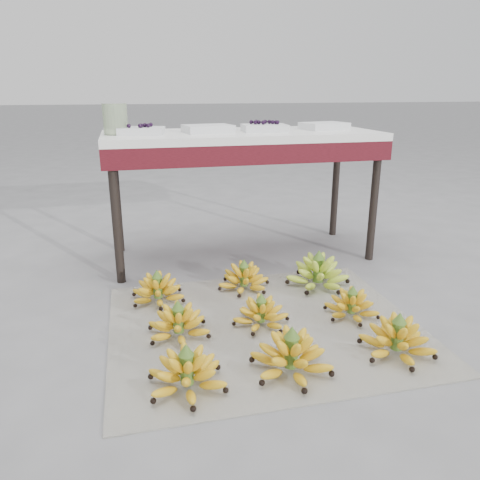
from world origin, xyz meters
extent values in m
plane|color=slate|center=(0.00, 0.00, 0.00)|extent=(60.00, 60.00, 0.00)
cube|color=silver|center=(0.00, 0.05, 0.00)|extent=(1.26, 1.06, 0.01)
ellipsoid|color=yellow|center=(-0.37, -0.30, 0.05)|extent=(0.34, 0.34, 0.08)
ellipsoid|color=yellow|center=(-0.37, -0.30, 0.08)|extent=(0.24, 0.24, 0.06)
ellipsoid|color=yellow|center=(-0.37, -0.30, 0.11)|extent=(0.16, 0.16, 0.05)
cylinder|color=#476B22|center=(-0.37, -0.30, 0.08)|extent=(0.04, 0.04, 0.11)
cone|color=#476B22|center=(-0.37, -0.30, 0.15)|extent=(0.05, 0.05, 0.04)
ellipsoid|color=yellow|center=(-0.01, -0.29, 0.05)|extent=(0.37, 0.37, 0.08)
ellipsoid|color=yellow|center=(-0.01, -0.29, 0.09)|extent=(0.26, 0.26, 0.06)
ellipsoid|color=yellow|center=(-0.01, -0.29, 0.12)|extent=(0.17, 0.17, 0.05)
cylinder|color=#476B22|center=(-0.01, -0.29, 0.09)|extent=(0.05, 0.05, 0.12)
cone|color=#476B22|center=(-0.01, -0.29, 0.16)|extent=(0.06, 0.06, 0.04)
ellipsoid|color=yellow|center=(0.41, -0.27, 0.05)|extent=(0.30, 0.30, 0.08)
ellipsoid|color=yellow|center=(0.41, -0.27, 0.08)|extent=(0.21, 0.21, 0.06)
ellipsoid|color=yellow|center=(0.41, -0.27, 0.12)|extent=(0.14, 0.14, 0.05)
cylinder|color=#476B22|center=(0.41, -0.27, 0.08)|extent=(0.04, 0.04, 0.11)
cone|color=#476B22|center=(0.41, -0.27, 0.15)|extent=(0.05, 0.05, 0.04)
ellipsoid|color=yellow|center=(-0.35, 0.05, 0.04)|extent=(0.26, 0.26, 0.08)
ellipsoid|color=yellow|center=(-0.35, 0.05, 0.08)|extent=(0.18, 0.18, 0.06)
ellipsoid|color=yellow|center=(-0.35, 0.05, 0.11)|extent=(0.12, 0.12, 0.05)
cylinder|color=#476B22|center=(-0.35, 0.05, 0.08)|extent=(0.04, 0.04, 0.10)
cone|color=#476B22|center=(-0.35, 0.05, 0.14)|extent=(0.05, 0.05, 0.04)
ellipsoid|color=yellow|center=(-0.01, 0.06, 0.04)|extent=(0.25, 0.25, 0.07)
ellipsoid|color=yellow|center=(-0.01, 0.06, 0.07)|extent=(0.18, 0.18, 0.05)
ellipsoid|color=yellow|center=(-0.01, 0.06, 0.10)|extent=(0.11, 0.11, 0.04)
cylinder|color=#476B22|center=(-0.01, 0.06, 0.07)|extent=(0.04, 0.04, 0.09)
cone|color=#476B22|center=(-0.01, 0.06, 0.13)|extent=(0.04, 0.04, 0.03)
ellipsoid|color=yellow|center=(0.39, 0.04, 0.04)|extent=(0.26, 0.26, 0.07)
ellipsoid|color=yellow|center=(0.39, 0.04, 0.07)|extent=(0.18, 0.18, 0.05)
ellipsoid|color=yellow|center=(0.39, 0.04, 0.10)|extent=(0.12, 0.12, 0.04)
cylinder|color=#476B22|center=(0.39, 0.04, 0.07)|extent=(0.04, 0.04, 0.09)
cone|color=#476B22|center=(0.39, 0.04, 0.13)|extent=(0.04, 0.04, 0.03)
ellipsoid|color=yellow|center=(-0.41, 0.40, 0.04)|extent=(0.30, 0.30, 0.07)
ellipsoid|color=yellow|center=(-0.41, 0.40, 0.08)|extent=(0.21, 0.21, 0.06)
ellipsoid|color=yellow|center=(-0.41, 0.40, 0.11)|extent=(0.14, 0.14, 0.05)
cylinder|color=#476B22|center=(-0.41, 0.40, 0.08)|extent=(0.04, 0.04, 0.10)
cone|color=#476B22|center=(-0.41, 0.40, 0.14)|extent=(0.05, 0.05, 0.04)
ellipsoid|color=yellow|center=(0.01, 0.43, 0.04)|extent=(0.27, 0.27, 0.07)
ellipsoid|color=yellow|center=(0.01, 0.43, 0.08)|extent=(0.19, 0.19, 0.06)
ellipsoid|color=yellow|center=(0.01, 0.43, 0.11)|extent=(0.13, 0.13, 0.05)
cylinder|color=#476B22|center=(0.01, 0.43, 0.08)|extent=(0.04, 0.04, 0.10)
cone|color=#476B22|center=(0.01, 0.43, 0.14)|extent=(0.05, 0.05, 0.04)
ellipsoid|color=#89AF35|center=(0.37, 0.38, 0.05)|extent=(0.36, 0.36, 0.09)
ellipsoid|color=#89AF35|center=(0.37, 0.38, 0.09)|extent=(0.26, 0.26, 0.07)
ellipsoid|color=#89AF35|center=(0.37, 0.38, 0.13)|extent=(0.17, 0.17, 0.06)
cylinder|color=#476B22|center=(0.37, 0.38, 0.09)|extent=(0.05, 0.05, 0.12)
cone|color=#476B22|center=(0.37, 0.38, 0.17)|extent=(0.06, 0.06, 0.05)
cylinder|color=black|center=(-0.57, 0.68, 0.34)|extent=(0.04, 0.04, 0.68)
cylinder|color=black|center=(0.82, 0.68, 0.34)|extent=(0.04, 0.04, 0.68)
cylinder|color=black|center=(-0.57, 1.18, 0.34)|extent=(0.04, 0.04, 0.68)
cylinder|color=black|center=(0.82, 1.18, 0.34)|extent=(0.04, 0.04, 0.68)
cube|color=maroon|center=(0.12, 0.93, 0.63)|extent=(1.49, 0.60, 0.10)
cube|color=white|center=(0.12, 0.93, 0.70)|extent=(1.49, 0.60, 0.04)
cube|color=silver|center=(-0.42, 0.89, 0.73)|extent=(0.25, 0.20, 0.04)
sphere|color=black|center=(-0.37, 0.91, 0.76)|extent=(0.02, 0.02, 0.02)
sphere|color=black|center=(-0.42, 0.84, 0.76)|extent=(0.02, 0.02, 0.02)
sphere|color=black|center=(-0.40, 0.88, 0.76)|extent=(0.02, 0.02, 0.02)
sphere|color=black|center=(-0.38, 0.86, 0.76)|extent=(0.02, 0.02, 0.02)
sphere|color=black|center=(-0.42, 0.86, 0.76)|extent=(0.02, 0.02, 0.02)
sphere|color=black|center=(-0.42, 0.87, 0.76)|extent=(0.02, 0.02, 0.02)
sphere|color=black|center=(-0.40, 0.89, 0.76)|extent=(0.02, 0.02, 0.02)
sphere|color=black|center=(-0.48, 0.85, 0.76)|extent=(0.02, 0.02, 0.02)
cube|color=silver|center=(-0.07, 0.92, 0.74)|extent=(0.27, 0.21, 0.04)
cube|color=silver|center=(0.24, 0.90, 0.73)|extent=(0.25, 0.19, 0.04)
sphere|color=black|center=(0.28, 0.93, 0.76)|extent=(0.02, 0.02, 0.02)
sphere|color=black|center=(0.31, 0.88, 0.76)|extent=(0.02, 0.02, 0.02)
sphere|color=black|center=(0.21, 0.95, 0.76)|extent=(0.02, 0.02, 0.02)
sphere|color=black|center=(0.21, 0.94, 0.76)|extent=(0.02, 0.02, 0.02)
sphere|color=black|center=(0.19, 0.91, 0.76)|extent=(0.02, 0.02, 0.02)
sphere|color=black|center=(0.29, 0.90, 0.76)|extent=(0.02, 0.02, 0.02)
sphere|color=black|center=(0.23, 0.88, 0.76)|extent=(0.02, 0.02, 0.02)
sphere|color=black|center=(0.26, 0.94, 0.76)|extent=(0.02, 0.02, 0.02)
sphere|color=black|center=(0.31, 0.89, 0.76)|extent=(0.02, 0.02, 0.02)
sphere|color=black|center=(0.21, 0.91, 0.76)|extent=(0.02, 0.02, 0.02)
sphere|color=black|center=(0.18, 0.94, 0.76)|extent=(0.02, 0.02, 0.02)
cube|color=silver|center=(0.61, 0.95, 0.73)|extent=(0.28, 0.22, 0.04)
cylinder|color=beige|center=(-0.54, 0.91, 0.79)|extent=(0.16, 0.16, 0.15)
camera|label=1|loc=(-0.52, -1.60, 0.94)|focal=35.00mm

